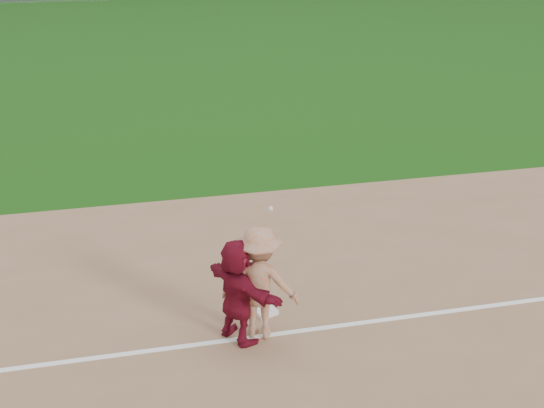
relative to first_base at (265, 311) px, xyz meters
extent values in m
plane|color=#16480D|center=(0.50, 0.15, -0.06)|extent=(160.00, 160.00, 0.00)
cube|color=white|center=(0.50, -0.65, -0.03)|extent=(60.00, 0.10, 0.01)
cube|color=white|center=(0.00, 0.00, 0.00)|extent=(0.45, 0.45, 0.08)
imported|color=maroon|center=(-0.57, -0.62, 0.85)|extent=(1.28, 1.69, 1.78)
imported|color=#959598|center=(-0.21, -0.58, 0.93)|extent=(1.42, 1.12, 1.93)
sphere|color=silver|center=(0.04, -0.31, 2.07)|extent=(0.08, 0.08, 0.08)
camera|label=1|loc=(-2.04, -9.67, 6.50)|focal=45.00mm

